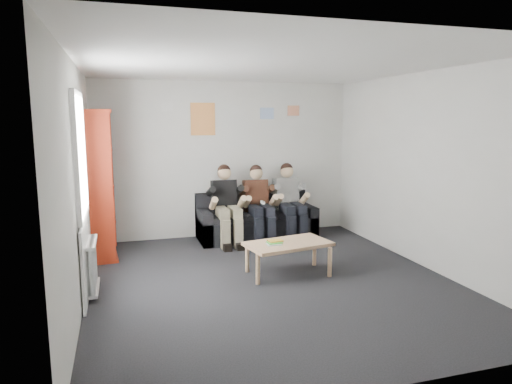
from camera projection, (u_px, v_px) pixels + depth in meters
The scene contains 14 objects.
room_shell at pixel (272, 177), 5.64m from camera, with size 5.00×5.00×5.00m.
sofa at pixel (256, 222), 7.94m from camera, with size 2.00×0.82×0.77m.
bookshelf at pixel (102, 184), 6.80m from camera, with size 0.33×0.98×2.19m.
coffee_table at pixel (288, 246), 6.04m from camera, with size 1.10×0.60×0.44m.
game_cases at pixel (274, 242), 5.95m from camera, with size 0.22×0.19×0.04m.
person_left at pixel (227, 205), 7.54m from camera, with size 0.42×0.89×1.30m.
person_middle at pixel (259, 204), 7.70m from camera, with size 0.40×0.87×1.28m.
person_right at pixel (290, 202), 7.86m from camera, with size 0.41×0.88×1.30m.
radiator at pixel (93, 265), 5.38m from camera, with size 0.10×0.64×0.60m.
window at pixel (83, 209), 5.25m from camera, with size 0.05×1.30×2.36m.
poster_large at pixel (203, 119), 7.76m from camera, with size 0.42×0.01×0.55m, color #D5CD4B.
poster_blue at pixel (267, 113), 8.08m from camera, with size 0.25×0.01×0.20m, color #3A7CC6.
poster_pink at pixel (293, 111), 8.21m from camera, with size 0.22×0.01×0.18m, color #CD407D.
poster_sign at pixel (167, 107), 7.56m from camera, with size 0.20×0.01×0.14m, color silver.
Camera 1 is at (-1.80, -5.30, 2.06)m, focal length 32.00 mm.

